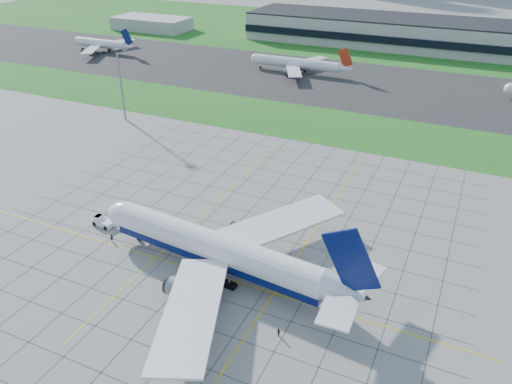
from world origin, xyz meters
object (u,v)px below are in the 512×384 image
(light_mast, at_px, (120,76))
(distant_jet_0, at_px, (102,44))
(crew_far, at_px, (278,333))
(pushback_tug, at_px, (103,221))
(distant_jet_1, at_px, (297,63))
(airliner, at_px, (218,250))
(crew_near, at_px, (112,238))

(light_mast, bearing_deg, distant_jet_0, 133.88)
(distant_jet_0, bearing_deg, crew_far, -42.78)
(light_mast, bearing_deg, pushback_tug, -56.41)
(crew_far, relative_size, distant_jet_1, 0.04)
(pushback_tug, distance_m, distant_jet_1, 147.65)
(airliner, height_order, crew_far, airliner)
(airliner, distance_m, crew_near, 28.04)
(crew_near, bearing_deg, pushback_tug, 86.75)
(light_mast, relative_size, crew_far, 14.97)
(light_mast, distance_m, crew_far, 122.15)
(airliner, bearing_deg, pushback_tug, 179.10)
(light_mast, xyz_separation_m, distant_jet_0, (-77.85, 80.96, -11.70))
(distant_jet_1, bearing_deg, crew_far, -70.46)
(light_mast, height_order, crew_far, light_mast)
(pushback_tug, xyz_separation_m, crew_near, (6.40, -4.55, -0.12))
(distant_jet_0, distance_m, distant_jet_1, 113.16)
(distant_jet_1, bearing_deg, crew_near, -85.54)
(pushback_tug, bearing_deg, crew_near, -29.53)
(crew_near, relative_size, crew_far, 1.05)
(light_mast, height_order, airliner, light_mast)
(pushback_tug, height_order, distant_jet_0, distant_jet_0)
(light_mast, bearing_deg, crew_far, -39.68)
(light_mast, distance_m, distant_jet_1, 93.90)
(crew_near, xyz_separation_m, distant_jet_0, (-124.91, 146.73, 3.59))
(pushback_tug, height_order, crew_far, pushback_tug)
(crew_near, height_order, crew_far, crew_near)
(light_mast, height_order, distant_jet_0, light_mast)
(crew_far, relative_size, distant_jet_0, 0.04)
(distant_jet_0, xyz_separation_m, distant_jet_1, (113.04, 5.32, 0.00))
(airliner, bearing_deg, crew_far, -27.27)
(airliner, xyz_separation_m, crew_near, (-27.65, -0.51, -4.60))
(light_mast, height_order, crew_near, light_mast)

